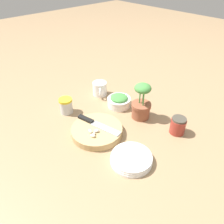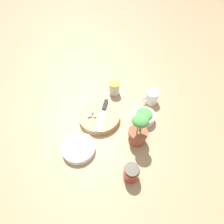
{
  "view_description": "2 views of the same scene",
  "coord_description": "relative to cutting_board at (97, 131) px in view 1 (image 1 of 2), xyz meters",
  "views": [
    {
      "loc": [
        0.62,
        -0.57,
        0.68
      ],
      "look_at": [
        0.02,
        -0.01,
        0.08
      ],
      "focal_mm": 35.0,
      "sensor_mm": 36.0,
      "label": 1
    },
    {
      "loc": [
        0.58,
        0.22,
        0.8
      ],
      "look_at": [
        0.0,
        -0.02,
        0.08
      ],
      "focal_mm": 28.0,
      "sensor_mm": 36.0,
      "label": 2
    }
  ],
  "objects": [
    {
      "name": "honey_jar",
      "position": [
        0.25,
        0.28,
        0.02
      ],
      "size": [
        0.07,
        0.07,
        0.08
      ],
      "color": "#9E3328",
      "rests_on": "ground_plane"
    },
    {
      "name": "spice_jar",
      "position": [
        -0.24,
        -0.01,
        0.02
      ],
      "size": [
        0.07,
        0.07,
        0.08
      ],
      "color": "silver",
      "rests_on": "ground_plane"
    },
    {
      "name": "potted_herb",
      "position": [
        0.05,
        0.25,
        0.06
      ],
      "size": [
        0.1,
        0.1,
        0.19
      ],
      "color": "#935138",
      "rests_on": "ground_plane"
    },
    {
      "name": "coffee_mug",
      "position": [
        -0.25,
        0.24,
        0.02
      ],
      "size": [
        0.1,
        0.09,
        0.08
      ],
      "color": "white",
      "rests_on": "ground_plane"
    },
    {
      "name": "cutting_board",
      "position": [
        0.0,
        0.0,
        0.0
      ],
      "size": [
        0.24,
        0.24,
        0.03
      ],
      "color": "tan",
      "rests_on": "ground_plane"
    },
    {
      "name": "garlic_cloves",
      "position": [
        0.02,
        -0.04,
        0.02
      ],
      "size": [
        0.05,
        0.06,
        0.02
      ],
      "color": "#F0DEC6",
      "rests_on": "cutting_board"
    },
    {
      "name": "plate_stack",
      "position": [
        0.22,
        -0.01,
        -0.0
      ],
      "size": [
        0.17,
        0.17,
        0.03
      ],
      "color": "white",
      "rests_on": "ground_plane"
    },
    {
      "name": "ground_plane",
      "position": [
        -0.02,
        0.1,
        -0.02
      ],
      "size": [
        5.0,
        5.0,
        0.0
      ],
      "primitive_type": "plane",
      "color": "#997A56"
    },
    {
      "name": "herb_bowl",
      "position": [
        -0.09,
        0.24,
        0.01
      ],
      "size": [
        0.13,
        0.13,
        0.06
      ],
      "color": "white",
      "rests_on": "ground_plane"
    },
    {
      "name": "chef_knife",
      "position": [
        -0.02,
        0.01,
        0.02
      ],
      "size": [
        0.23,
        0.08,
        0.01
      ],
      "rotation": [
        0.0,
        0.0,
        4.93
      ],
      "color": "black",
      "rests_on": "cutting_board"
    }
  ]
}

